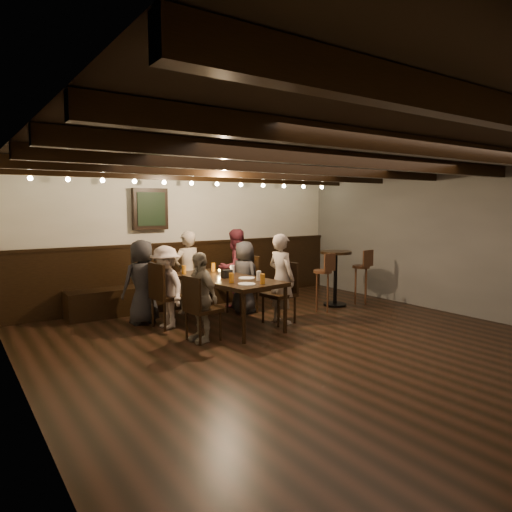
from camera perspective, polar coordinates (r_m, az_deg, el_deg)
room at (r=7.38m, az=-5.87°, el=0.56°), size 7.00×7.00×7.00m
dining_table at (r=6.90m, az=-3.92°, el=-3.18°), size 1.08×2.03×0.73m
chair_left_near at (r=6.95m, az=-10.93°, el=-6.35°), size 0.49×0.49×0.97m
chair_left_far at (r=6.21m, az=-6.73°, el=-8.05°), size 0.45×0.45×0.88m
chair_right_near at (r=7.75m, az=-1.62°, el=-4.95°), size 0.49×0.49×0.96m
chair_right_far at (r=7.09m, az=2.99°, el=-6.07°), size 0.47×0.47×0.94m
person_bench_left at (r=7.19m, az=-14.02°, el=-3.15°), size 0.67×0.48×1.30m
person_bench_centre at (r=7.75m, az=-8.58°, el=-2.02°), size 0.54×0.39×1.39m
person_bench_right at (r=8.14m, az=-2.65°, el=-1.53°), size 0.73×0.60×1.40m
person_left_near at (r=6.88m, az=-11.20°, el=-3.82°), size 0.54×0.83×1.22m
person_left_far at (r=6.12m, az=-7.01°, el=-5.09°), size 0.37×0.73×1.20m
person_right_near at (r=7.72m, az=-1.46°, el=-2.64°), size 0.45×0.63×1.22m
person_right_far at (r=7.04m, az=3.19°, el=-2.82°), size 0.38×0.54×1.38m
pint_a at (r=7.30m, az=-8.99°, el=-1.70°), size 0.07×0.07×0.14m
pint_b at (r=7.54m, az=-5.37°, el=-1.38°), size 0.07×0.07×0.14m
pint_c at (r=6.79m, az=-6.46°, el=-2.26°), size 0.07×0.07×0.14m
pint_d at (r=7.22m, az=-2.97°, el=-1.71°), size 0.07×0.07×0.14m
pint_e at (r=6.39m, az=-3.08°, el=-2.75°), size 0.07×0.07×0.14m
pint_f at (r=6.58m, az=0.35°, el=-2.48°), size 0.07×0.07×0.14m
pint_g at (r=6.30m, az=0.82°, el=-2.88°), size 0.07×0.07×0.14m
plate_near at (r=6.25m, az=-1.17°, el=-3.53°), size 0.24×0.24×0.01m
plate_far at (r=6.77m, az=-1.17°, el=-2.78°), size 0.24×0.24×0.01m
condiment_caddy at (r=6.84m, az=-3.67°, el=-2.25°), size 0.15×0.10×0.12m
candle at (r=7.19m, az=-4.59°, el=-2.11°), size 0.05×0.05×0.05m
high_top_table at (r=8.35m, az=9.91°, el=-1.73°), size 0.56×0.56×0.99m
bar_stool_left at (r=7.91m, az=8.33°, el=-4.19°), size 0.32×0.34×1.01m
bar_stool_right at (r=8.65m, az=12.98°, el=-3.39°), size 0.32×0.33×1.01m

